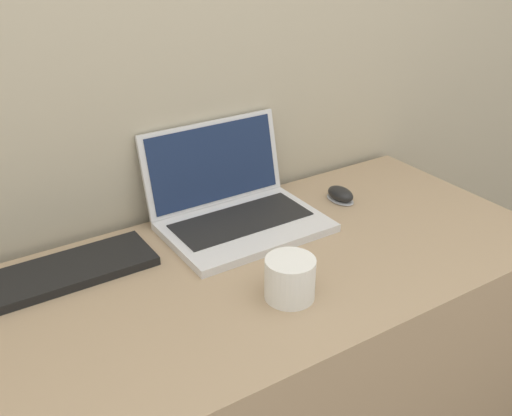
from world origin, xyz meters
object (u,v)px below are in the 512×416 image
Objects in this scene: laptop at (235,205)px; computer_mouse at (340,195)px; drink_cup at (290,278)px; external_keyboard at (55,275)px.

laptop is 0.31m from computer_mouse.
laptop reaches higher than computer_mouse.
drink_cup is 0.51m from external_keyboard.
drink_cup reaches higher than computer_mouse.
drink_cup is at bearing -142.56° from computer_mouse.
laptop is at bearing 1.04° from external_keyboard.
computer_mouse is 0.76m from external_keyboard.
laptop is 0.46m from external_keyboard.
laptop is 3.73× the size of drink_cup.
external_keyboard is (-0.38, 0.33, -0.04)m from drink_cup.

